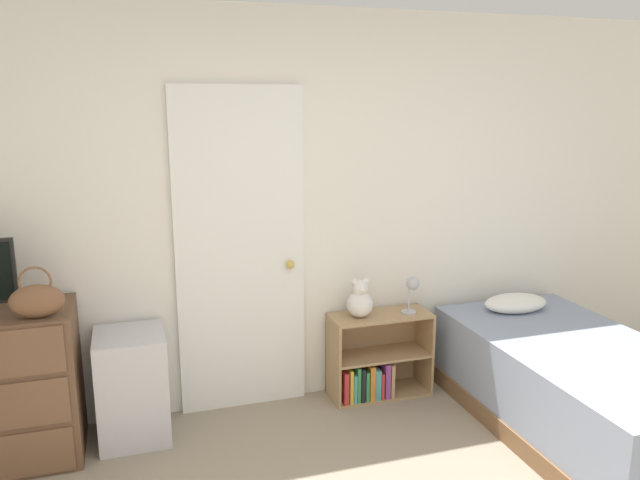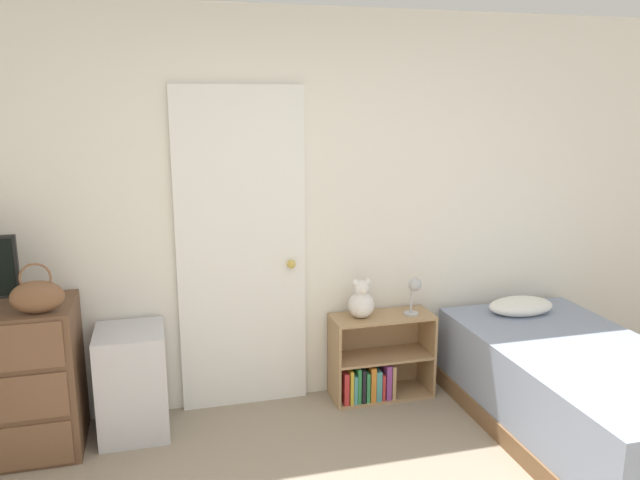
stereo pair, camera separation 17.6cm
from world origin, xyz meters
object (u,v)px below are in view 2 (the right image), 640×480
object	(u,v)px
handbag	(37,296)
teddy_bear	(361,301)
bed	(580,393)
storage_bin	(132,382)
bookshelf	(374,365)
desk_lamp	(414,289)

from	to	relation	value
handbag	teddy_bear	distance (m)	1.95
handbag	bed	distance (m)	3.15
teddy_bear	bed	world-z (taller)	teddy_bear
handbag	teddy_bear	xyz separation A→B (m)	(1.91, 0.27, -0.28)
storage_bin	teddy_bear	distance (m)	1.52
storage_bin	bed	bearing A→B (deg)	-15.67
bookshelf	bed	size ratio (longest dim) A/B	0.36
handbag	desk_lamp	xyz separation A→B (m)	(2.27, 0.23, -0.21)
bookshelf	desk_lamp	distance (m)	0.59
bookshelf	teddy_bear	distance (m)	0.48
bookshelf	bed	xyz separation A→B (m)	(1.02, -0.80, 0.05)
bed	desk_lamp	bearing A→B (deg)	135.10
handbag	bookshelf	world-z (taller)	handbag
desk_lamp	storage_bin	bearing A→B (deg)	-179.04
desk_lamp	bed	bearing A→B (deg)	-44.90
handbag	bed	bearing A→B (deg)	-9.82
handbag	storage_bin	size ratio (longest dim) A/B	0.42
handbag	storage_bin	xyz separation A→B (m)	(0.44, 0.20, -0.64)
handbag	teddy_bear	size ratio (longest dim) A/B	1.05
bookshelf	teddy_bear	xyz separation A→B (m)	(-0.10, -0.00, 0.47)
handbag	bed	world-z (taller)	handbag
storage_bin	teddy_bear	world-z (taller)	teddy_bear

